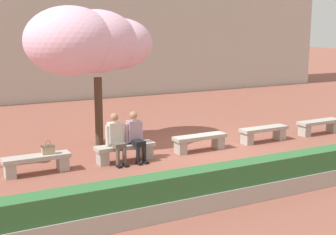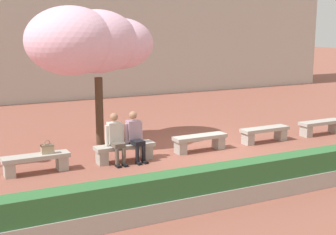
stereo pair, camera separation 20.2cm
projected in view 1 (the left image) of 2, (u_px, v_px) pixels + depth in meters
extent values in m
plane|color=#8E5142|center=(200.00, 151.00, 13.13)|extent=(100.00, 100.00, 0.00)
cube|color=#ADA89E|center=(36.00, 158.00, 11.02)|extent=(1.58, 0.44, 0.10)
cube|color=#ADA89E|center=(10.00, 170.00, 10.77)|extent=(0.24, 0.34, 0.35)
cube|color=#ADA89E|center=(63.00, 163.00, 11.35)|extent=(0.24, 0.34, 0.35)
cube|color=#ADA89E|center=(125.00, 146.00, 12.04)|extent=(1.58, 0.44, 0.10)
cube|color=#ADA89E|center=(103.00, 158.00, 11.79)|extent=(0.24, 0.34, 0.35)
cube|color=#ADA89E|center=(147.00, 152.00, 12.36)|extent=(0.24, 0.34, 0.35)
cube|color=#ADA89E|center=(200.00, 137.00, 13.05)|extent=(1.58, 0.44, 0.10)
cube|color=#ADA89E|center=(181.00, 147.00, 12.81)|extent=(0.24, 0.34, 0.35)
cube|color=#ADA89E|center=(218.00, 142.00, 13.38)|extent=(0.24, 0.34, 0.35)
cube|color=#ADA89E|center=(264.00, 129.00, 14.07)|extent=(1.58, 0.44, 0.10)
cube|color=#ADA89E|center=(247.00, 138.00, 13.83)|extent=(0.24, 0.34, 0.35)
cube|color=#ADA89E|center=(279.00, 134.00, 14.40)|extent=(0.24, 0.34, 0.35)
cube|color=#ADA89E|center=(319.00, 122.00, 15.09)|extent=(1.58, 0.44, 0.10)
cube|color=#ADA89E|center=(304.00, 131.00, 14.85)|extent=(0.24, 0.34, 0.35)
cube|color=#ADA89E|center=(332.00, 127.00, 15.42)|extent=(0.24, 0.34, 0.35)
cube|color=black|center=(119.00, 166.00, 11.58)|extent=(0.10, 0.22, 0.06)
cylinder|color=brown|center=(118.00, 157.00, 11.60)|extent=(0.10, 0.10, 0.42)
cube|color=black|center=(126.00, 165.00, 11.67)|extent=(0.10, 0.22, 0.06)
cylinder|color=brown|center=(125.00, 157.00, 11.68)|extent=(0.10, 0.10, 0.42)
cube|color=brown|center=(118.00, 145.00, 11.74)|extent=(0.29, 0.40, 0.12)
cube|color=silver|center=(115.00, 133.00, 11.88)|extent=(0.34, 0.22, 0.54)
sphere|color=#A37556|center=(114.00, 117.00, 11.80)|extent=(0.21, 0.21, 0.21)
cylinder|color=silver|center=(107.00, 135.00, 11.77)|extent=(0.09, 0.09, 0.50)
cylinder|color=silver|center=(123.00, 134.00, 11.97)|extent=(0.09, 0.09, 0.50)
cube|color=black|center=(139.00, 163.00, 11.83)|extent=(0.12, 0.23, 0.06)
cylinder|color=black|center=(138.00, 155.00, 11.84)|extent=(0.10, 0.10, 0.42)
cube|color=black|center=(145.00, 162.00, 11.92)|extent=(0.12, 0.23, 0.06)
cylinder|color=black|center=(144.00, 154.00, 11.93)|extent=(0.10, 0.10, 0.42)
cube|color=black|center=(138.00, 143.00, 11.98)|extent=(0.31, 0.42, 0.12)
cube|color=#B293A8|center=(134.00, 131.00, 12.11)|extent=(0.36, 0.24, 0.54)
sphere|color=#A37556|center=(133.00, 115.00, 12.04)|extent=(0.21, 0.21, 0.21)
cylinder|color=#B293A8|center=(127.00, 133.00, 12.00)|extent=(0.09, 0.09, 0.50)
cylinder|color=#B293A8|center=(141.00, 131.00, 12.21)|extent=(0.09, 0.09, 0.50)
cube|color=tan|center=(48.00, 150.00, 11.10)|extent=(0.30, 0.14, 0.22)
cube|color=gray|center=(48.00, 146.00, 11.08)|extent=(0.30, 0.15, 0.04)
torus|color=#807259|center=(48.00, 143.00, 11.07)|extent=(0.14, 0.02, 0.14)
cylinder|color=#473323|center=(99.00, 111.00, 13.63)|extent=(0.23, 0.23, 1.99)
ellipsoid|color=#EFB7D1|center=(97.00, 42.00, 13.24)|extent=(2.39, 2.06, 1.79)
ellipsoid|color=#EFB7D1|center=(70.00, 41.00, 12.84)|extent=(2.54, 2.54, 1.91)
ellipsoid|color=#EFB7D1|center=(119.00, 44.00, 13.81)|extent=(2.00, 1.92, 1.50)
cube|color=#ADA89E|center=(289.00, 183.00, 9.92)|extent=(13.06, 0.50, 0.36)
cube|color=#336B38|center=(290.00, 165.00, 9.84)|extent=(12.96, 0.44, 0.44)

